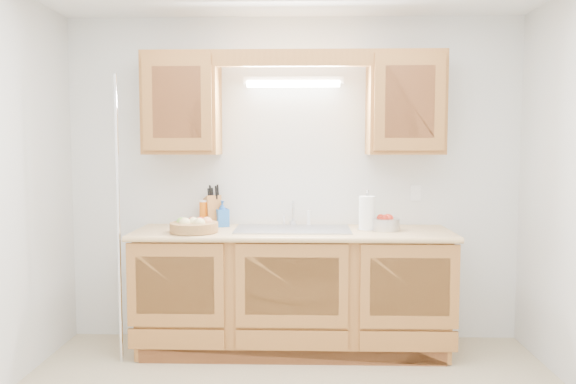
{
  "coord_description": "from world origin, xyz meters",
  "views": [
    {
      "loc": [
        0.07,
        -2.87,
        1.5
      ],
      "look_at": [
        -0.03,
        0.85,
        1.21
      ],
      "focal_mm": 35.0,
      "sensor_mm": 36.0,
      "label": 1
    }
  ],
  "objects_px": {
    "knife_block": "(213,210)",
    "paper_towel": "(367,214)",
    "fruit_basket": "(194,226)",
    "apple_bowl": "(384,223)"
  },
  "relations": [
    {
      "from": "fruit_basket",
      "to": "apple_bowl",
      "type": "xyz_separation_m",
      "value": [
        1.37,
        0.15,
        0.0
      ]
    },
    {
      "from": "fruit_basket",
      "to": "apple_bowl",
      "type": "relative_size",
      "value": 1.9
    },
    {
      "from": "fruit_basket",
      "to": "paper_towel",
      "type": "height_order",
      "value": "paper_towel"
    },
    {
      "from": "knife_block",
      "to": "apple_bowl",
      "type": "xyz_separation_m",
      "value": [
        1.29,
        -0.2,
        -0.07
      ]
    },
    {
      "from": "knife_block",
      "to": "paper_towel",
      "type": "distance_m",
      "value": 1.18
    },
    {
      "from": "knife_block",
      "to": "paper_towel",
      "type": "height_order",
      "value": "knife_block"
    },
    {
      "from": "fruit_basket",
      "to": "knife_block",
      "type": "height_order",
      "value": "knife_block"
    },
    {
      "from": "knife_block",
      "to": "paper_towel",
      "type": "xyz_separation_m",
      "value": [
        1.16,
        -0.22,
        0.01
      ]
    },
    {
      "from": "fruit_basket",
      "to": "paper_towel",
      "type": "distance_m",
      "value": 1.25
    },
    {
      "from": "paper_towel",
      "to": "apple_bowl",
      "type": "relative_size",
      "value": 1.29
    }
  ]
}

